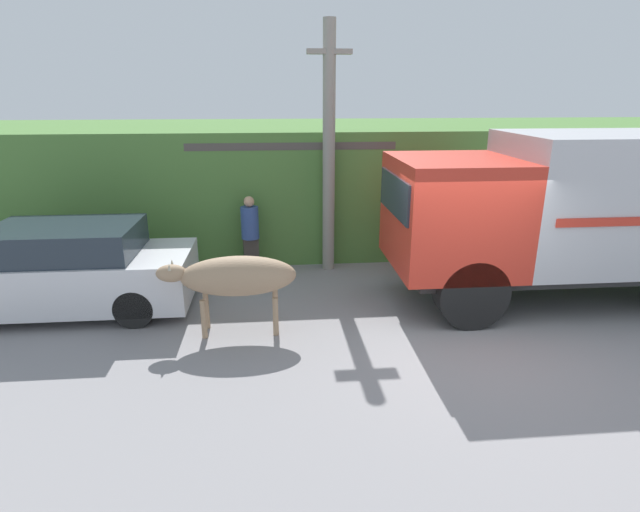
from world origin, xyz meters
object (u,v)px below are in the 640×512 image
(brown_cow, at_px, (235,277))
(parked_suv, at_px, (64,270))
(cargo_truck, at_px, (588,209))
(pedestrian_on_hill, at_px, (250,232))
(utility_pole, at_px, (329,147))

(brown_cow, xyz_separation_m, parked_suv, (-3.10, 1.13, -0.20))
(brown_cow, bearing_deg, cargo_truck, -3.27)
(cargo_truck, bearing_deg, pedestrian_on_hill, 161.73)
(cargo_truck, relative_size, parked_suv, 1.55)
(cargo_truck, distance_m, utility_pole, 5.06)
(utility_pole, bearing_deg, brown_cow, -121.47)
(brown_cow, distance_m, utility_pole, 3.88)
(cargo_truck, bearing_deg, brown_cow, -172.91)
(brown_cow, bearing_deg, parked_suv, 149.59)
(parked_suv, relative_size, pedestrian_on_hill, 2.63)
(utility_pole, bearing_deg, pedestrian_on_hill, -174.98)
(cargo_truck, height_order, parked_suv, cargo_truck)
(cargo_truck, height_order, pedestrian_on_hill, cargo_truck)
(brown_cow, xyz_separation_m, utility_pole, (1.82, 2.97, 1.71))
(pedestrian_on_hill, bearing_deg, cargo_truck, 153.41)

